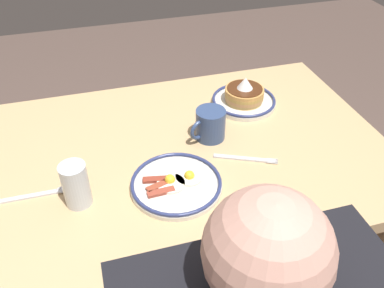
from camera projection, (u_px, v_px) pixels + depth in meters
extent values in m
cube|color=tan|center=(170.00, 157.00, 1.24)|extent=(1.34, 0.84, 0.04)
cylinder|color=tan|center=(279.00, 153.00, 1.85)|extent=(0.05, 0.05, 0.72)
cylinder|color=tan|center=(10.00, 205.00, 1.60)|extent=(0.05, 0.05, 0.72)
cylinder|color=tan|center=(366.00, 274.00, 1.35)|extent=(0.05, 0.05, 0.72)
cylinder|color=silver|center=(243.00, 102.00, 1.44)|extent=(0.22, 0.22, 0.01)
torus|color=navy|center=(244.00, 99.00, 1.43)|extent=(0.22, 0.22, 0.01)
cylinder|color=tan|center=(244.00, 99.00, 1.43)|extent=(0.13, 0.13, 0.01)
cylinder|color=tan|center=(244.00, 96.00, 1.42)|extent=(0.13, 0.13, 0.01)
cylinder|color=gold|center=(244.00, 93.00, 1.41)|extent=(0.14, 0.14, 0.01)
cylinder|color=#D5994E|center=(245.00, 90.00, 1.41)|extent=(0.14, 0.14, 0.01)
cylinder|color=#4C2814|center=(245.00, 88.00, 1.40)|extent=(0.12, 0.12, 0.00)
cone|color=white|center=(245.00, 83.00, 1.39)|extent=(0.05, 0.05, 0.04)
cylinder|color=silver|center=(176.00, 185.00, 1.10)|extent=(0.25, 0.25, 0.01)
torus|color=navy|center=(176.00, 182.00, 1.10)|extent=(0.25, 0.25, 0.01)
cylinder|color=white|center=(189.00, 177.00, 1.12)|extent=(0.08, 0.08, 0.01)
sphere|color=yellow|center=(189.00, 176.00, 1.11)|extent=(0.03, 0.03, 0.03)
cylinder|color=white|center=(171.00, 184.00, 1.09)|extent=(0.08, 0.08, 0.01)
sphere|color=yellow|center=(170.00, 180.00, 1.10)|extent=(0.03, 0.03, 0.03)
cube|color=maroon|center=(157.00, 179.00, 1.10)|extent=(0.08, 0.03, 0.01)
cube|color=#9F442C|center=(159.00, 186.00, 1.09)|extent=(0.07, 0.04, 0.01)
cube|color=#A14331|center=(161.00, 192.00, 1.07)|extent=(0.07, 0.02, 0.01)
cylinder|color=#334772|center=(210.00, 124.00, 1.26)|extent=(0.09, 0.09, 0.10)
torus|color=#334772|center=(199.00, 130.00, 1.23)|extent=(0.07, 0.04, 0.07)
cylinder|color=brown|center=(211.00, 116.00, 1.24)|extent=(0.08, 0.08, 0.01)
cylinder|color=silver|center=(76.00, 185.00, 1.03)|extent=(0.07, 0.07, 0.12)
cylinder|color=black|center=(77.00, 190.00, 1.04)|extent=(0.06, 0.06, 0.08)
cube|color=silver|center=(244.00, 159.00, 1.20)|extent=(0.17, 0.09, 0.01)
cube|color=silver|center=(272.00, 163.00, 1.18)|extent=(0.03, 0.02, 0.00)
cube|color=silver|center=(272.00, 162.00, 1.19)|extent=(0.03, 0.02, 0.00)
cube|color=silver|center=(272.00, 160.00, 1.19)|extent=(0.03, 0.02, 0.00)
cube|color=silver|center=(272.00, 159.00, 1.20)|extent=(0.03, 0.02, 0.00)
cube|color=silver|center=(32.00, 196.00, 1.08)|extent=(0.18, 0.02, 0.01)
ellipsoid|color=silver|center=(63.00, 189.00, 1.09)|extent=(0.04, 0.03, 0.01)
sphere|color=#D99F8C|center=(268.00, 251.00, 0.56)|extent=(0.19, 0.19, 0.19)
cylinder|color=#D5AF80|center=(252.00, 255.00, 0.88)|extent=(0.08, 0.08, 0.26)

